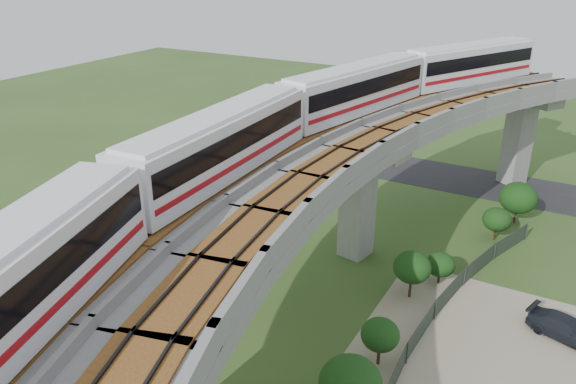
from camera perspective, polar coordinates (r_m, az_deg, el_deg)
name	(u,v)px	position (r m, az deg, el deg)	size (l,w,h in m)	color
ground	(278,320)	(37.04, -0.97, -12.88)	(160.00, 160.00, 0.00)	#345020
asphalt_road	(419,172)	(61.76, 13.13, 2.04)	(60.00, 8.00, 0.03)	#232326
viaduct	(338,205)	(30.90, 5.09, -1.30)	(19.58, 73.98, 11.40)	#99968E
metro_train	(320,120)	(34.81, 3.26, 7.36)	(12.71, 61.16, 3.64)	white
fence	(429,361)	(33.77, 14.11, -16.28)	(3.87, 38.73, 1.50)	#2D382D
tree_0	(518,198)	(51.88, 22.35, -0.55)	(3.16, 3.16, 3.72)	#382314
tree_1	(497,219)	(48.49, 20.45, -2.63)	(2.28, 2.28, 2.80)	#382314
tree_2	(440,265)	(41.21, 15.22, -7.13)	(2.05, 2.05, 2.42)	#382314
tree_3	(412,267)	(38.77, 12.50, -7.48)	(2.55, 2.55, 3.46)	#382314
tree_4	(380,335)	(32.89, 9.34, -14.12)	(2.20, 2.20, 3.00)	#382314
tree_5	(350,384)	(29.26, 6.36, -18.80)	(3.19, 3.19, 3.70)	#382314
car_dark	(567,329)	(39.01, 26.51, -12.33)	(1.92, 4.73, 1.37)	black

